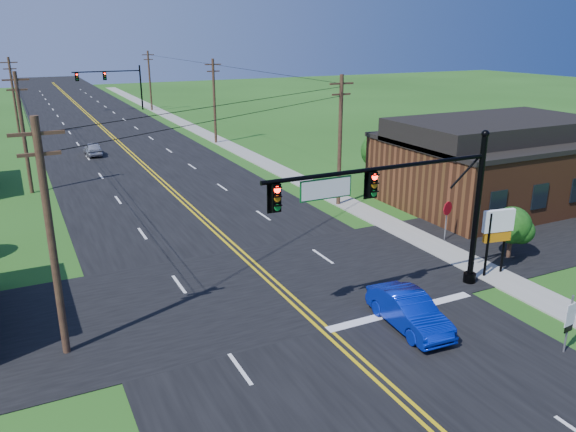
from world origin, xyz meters
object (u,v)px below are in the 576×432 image
blue_car (409,312)px  stop_sign (447,212)px  signal_mast_main (401,201)px  signal_mast_far (112,81)px  route_sign (570,320)px

blue_car → stop_sign: size_ratio=1.85×
signal_mast_main → signal_mast_far: same height
signal_mast_main → route_sign: size_ratio=4.67×
signal_mast_far → stop_sign: 67.37m
signal_mast_main → signal_mast_far: size_ratio=1.03×
blue_car → route_sign: size_ratio=1.84×
signal_mast_main → stop_sign: size_ratio=4.72×
signal_mast_far → stop_sign: bearing=-83.8°
blue_car → stop_sign: stop_sign is taller
signal_mast_main → route_sign: 7.90m
blue_car → stop_sign: bearing=44.9°
blue_car → route_sign: route_sign is taller
stop_sign → signal_mast_main: bearing=-161.1°
signal_mast_main → signal_mast_far: (0.10, 72.00, -0.20)m
route_sign → stop_sign: 12.26m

